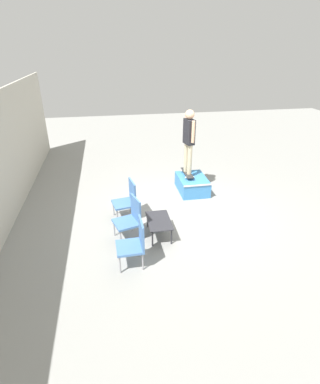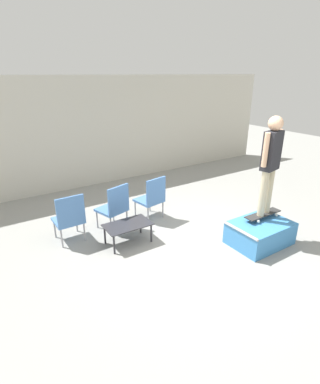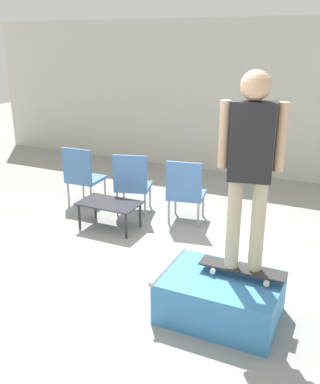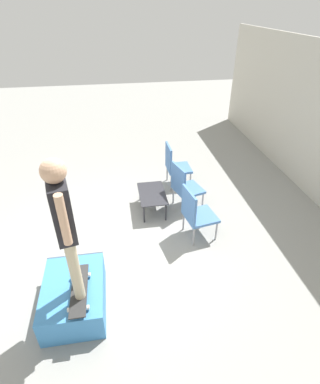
{
  "view_description": "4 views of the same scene",
  "coord_description": "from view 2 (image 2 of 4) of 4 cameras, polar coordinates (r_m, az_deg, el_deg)",
  "views": [
    {
      "loc": [
        -6.67,
        1.84,
        3.97
      ],
      "look_at": [
        -0.44,
        0.74,
        0.82
      ],
      "focal_mm": 28.0,
      "sensor_mm": 36.0,
      "label": 1
    },
    {
      "loc": [
        -3.2,
        -3.67,
        3.04
      ],
      "look_at": [
        -0.17,
        1.04,
        0.81
      ],
      "focal_mm": 28.0,
      "sensor_mm": 36.0,
      "label": 2
    },
    {
      "loc": [
        2.08,
        -4.0,
        2.6
      ],
      "look_at": [
        -0.11,
        0.66,
        0.76
      ],
      "focal_mm": 40.0,
      "sensor_mm": 36.0,
      "label": 3
    },
    {
      "loc": [
        3.91,
        0.23,
        3.63
      ],
      "look_at": [
        -0.32,
        0.91,
        0.85
      ],
      "focal_mm": 28.0,
      "sensor_mm": 36.0,
      "label": 4
    }
  ],
  "objects": [
    {
      "name": "patio_chair_right",
      "position": [
        6.53,
        -1.55,
        -0.92
      ],
      "size": [
        0.6,
        0.6,
        0.98
      ],
      "rotation": [
        0.0,
        0.0,
        3.32
      ],
      "color": "#99999E",
      "rests_on": "ground_plane"
    },
    {
      "name": "ground_plane",
      "position": [
        5.73,
        7.2,
        -10.45
      ],
      "size": [
        24.0,
        24.0,
        0.0
      ],
      "primitive_type": "plane",
      "color": "gray"
    },
    {
      "name": "coffee_table",
      "position": [
        5.7,
        -6.15,
        -6.54
      ],
      "size": [
        0.87,
        0.52,
        0.4
      ],
      "color": "#2D2D33",
      "rests_on": "ground_plane"
    },
    {
      "name": "skateboard_on_ramp",
      "position": [
        6.08,
        19.01,
        -4.01
      ],
      "size": [
        0.83,
        0.26,
        0.07
      ],
      "rotation": [
        0.0,
        0.0,
        0.0
      ],
      "color": "#2D2D2D",
      "rests_on": "skate_ramp_box"
    },
    {
      "name": "skate_ramp_box",
      "position": [
        6.02,
        18.47,
        -7.4
      ],
      "size": [
        1.15,
        0.8,
        0.46
      ],
      "color": "#3D84C6",
      "rests_on": "ground_plane"
    },
    {
      "name": "house_wall_back",
      "position": [
        8.74,
        -10.95,
        11.2
      ],
      "size": [
        12.0,
        0.06,
        3.0
      ],
      "color": "beige",
      "rests_on": "ground_plane"
    },
    {
      "name": "patio_chair_left",
      "position": [
        5.88,
        -16.88,
        -4.56
      ],
      "size": [
        0.53,
        0.53,
        0.98
      ],
      "rotation": [
        0.0,
        0.0,
        3.17
      ],
      "color": "#99999E",
      "rests_on": "ground_plane"
    },
    {
      "name": "patio_chair_center",
      "position": [
        6.16,
        -8.66,
        -2.62
      ],
      "size": [
        0.65,
        0.65,
        0.98
      ],
      "rotation": [
        0.0,
        0.0,
        3.43
      ],
      "color": "#99999E",
      "rests_on": "ground_plane"
    },
    {
      "name": "person_skater",
      "position": [
        5.71,
        20.35,
        6.05
      ],
      "size": [
        0.56,
        0.27,
        1.84
      ],
      "rotation": [
        0.0,
        0.0,
        0.21
      ],
      "color": "#C6B793",
      "rests_on": "skateboard_on_ramp"
    }
  ]
}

